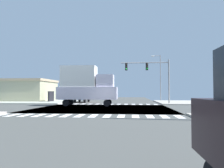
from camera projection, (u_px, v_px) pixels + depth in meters
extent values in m
cube|color=#424341|center=(103.00, 108.00, 22.81)|extent=(14.00, 90.00, 0.05)
cube|color=#424341|center=(103.00, 108.00, 22.81)|extent=(90.00, 12.00, 0.05)
cube|color=#A09B91|center=(196.00, 102.00, 33.62)|extent=(12.00, 12.00, 0.14)
cube|color=#999D90|center=(34.00, 102.00, 35.90)|extent=(12.00, 12.00, 0.14)
cube|color=white|center=(0.00, 115.00, 16.14)|extent=(0.50, 2.00, 0.01)
cube|color=white|center=(13.00, 115.00, 16.05)|extent=(0.50, 2.00, 0.01)
cube|color=white|center=(26.00, 115.00, 15.96)|extent=(0.50, 2.00, 0.01)
cube|color=white|center=(39.00, 115.00, 15.88)|extent=(0.50, 2.00, 0.01)
cube|color=white|center=(52.00, 115.00, 15.79)|extent=(0.50, 2.00, 0.01)
cube|color=white|center=(66.00, 116.00, 15.70)|extent=(0.50, 2.00, 0.01)
cube|color=white|center=(80.00, 116.00, 15.61)|extent=(0.50, 2.00, 0.01)
cube|color=white|center=(93.00, 116.00, 15.52)|extent=(0.50, 2.00, 0.01)
cube|color=white|center=(107.00, 116.00, 15.44)|extent=(0.50, 2.00, 0.01)
cube|color=white|center=(121.00, 116.00, 15.35)|extent=(0.50, 2.00, 0.01)
cube|color=white|center=(135.00, 116.00, 15.26)|extent=(0.50, 2.00, 0.01)
cube|color=white|center=(150.00, 116.00, 15.17)|extent=(0.50, 2.00, 0.01)
cube|color=white|center=(164.00, 117.00, 15.08)|extent=(0.50, 2.00, 0.01)
cube|color=white|center=(179.00, 117.00, 15.00)|extent=(0.50, 2.00, 0.01)
cube|color=white|center=(62.00, 104.00, 30.67)|extent=(0.50, 2.00, 0.01)
cube|color=white|center=(69.00, 104.00, 30.59)|extent=(0.50, 2.00, 0.01)
cube|color=white|center=(76.00, 104.00, 30.50)|extent=(0.50, 2.00, 0.01)
cube|color=white|center=(83.00, 104.00, 30.41)|extent=(0.50, 2.00, 0.01)
cube|color=white|center=(90.00, 104.00, 30.32)|extent=(0.50, 2.00, 0.01)
cube|color=white|center=(97.00, 104.00, 30.23)|extent=(0.50, 2.00, 0.01)
cube|color=white|center=(104.00, 104.00, 30.15)|extent=(0.50, 2.00, 0.01)
cube|color=white|center=(112.00, 104.00, 30.06)|extent=(0.50, 2.00, 0.01)
cube|color=white|center=(119.00, 104.00, 29.97)|extent=(0.50, 2.00, 0.01)
cube|color=white|center=(126.00, 104.00, 29.88)|extent=(0.50, 2.00, 0.01)
cube|color=white|center=(133.00, 104.00, 29.79)|extent=(0.50, 2.00, 0.01)
cube|color=white|center=(141.00, 104.00, 29.71)|extent=(0.50, 2.00, 0.01)
cube|color=white|center=(148.00, 104.00, 29.62)|extent=(0.50, 2.00, 0.01)
cube|color=white|center=(156.00, 104.00, 29.53)|extent=(0.50, 2.00, 0.01)
cylinder|color=gray|center=(169.00, 82.00, 29.79)|extent=(0.20, 0.20, 6.15)
cylinder|color=gray|center=(144.00, 63.00, 30.18)|extent=(6.63, 0.14, 0.14)
cube|color=black|center=(147.00, 67.00, 30.13)|extent=(0.32, 0.40, 1.00)
sphere|color=black|center=(147.00, 64.00, 29.90)|extent=(0.22, 0.22, 0.22)
sphere|color=black|center=(147.00, 66.00, 29.89)|extent=(0.22, 0.22, 0.22)
sphere|color=green|center=(147.00, 69.00, 29.88)|extent=(0.22, 0.22, 0.22)
cube|color=black|center=(126.00, 67.00, 30.38)|extent=(0.32, 0.40, 1.00)
sphere|color=black|center=(126.00, 64.00, 30.15)|extent=(0.22, 0.22, 0.22)
sphere|color=black|center=(126.00, 67.00, 30.14)|extent=(0.22, 0.22, 0.22)
sphere|color=green|center=(126.00, 69.00, 30.13)|extent=(0.22, 0.22, 0.22)
cylinder|color=gray|center=(161.00, 78.00, 40.13)|extent=(0.16, 0.16, 8.49)
cylinder|color=gray|center=(157.00, 56.00, 40.34)|extent=(1.40, 0.10, 0.10)
ellipsoid|color=silver|center=(153.00, 56.00, 40.40)|extent=(0.60, 0.32, 0.20)
cube|color=#AEAC88|center=(10.00, 91.00, 40.13)|extent=(14.99, 8.62, 3.53)
cube|color=tan|center=(11.00, 81.00, 40.20)|extent=(15.29, 8.92, 0.40)
cube|color=black|center=(51.00, 97.00, 36.01)|extent=(0.24, 2.20, 1.80)
cylinder|color=black|center=(100.00, 98.00, 50.69)|extent=(0.26, 0.68, 0.68)
cylinder|color=black|center=(94.00, 98.00, 50.82)|extent=(0.26, 0.68, 0.68)
cylinder|color=black|center=(102.00, 97.00, 53.60)|extent=(0.26, 0.68, 0.68)
cylinder|color=black|center=(96.00, 97.00, 53.73)|extent=(0.26, 0.68, 0.68)
cube|color=gold|center=(98.00, 95.00, 52.23)|extent=(1.80, 4.30, 0.66)
cube|color=black|center=(98.00, 92.00, 52.26)|extent=(1.55, 2.24, 0.54)
cylinder|color=black|center=(85.00, 100.00, 33.65)|extent=(0.26, 0.74, 0.74)
cylinder|color=black|center=(75.00, 100.00, 33.78)|extent=(0.26, 0.74, 0.74)
cylinder|color=black|center=(89.00, 100.00, 36.76)|extent=(0.26, 0.74, 0.74)
cylinder|color=black|center=(80.00, 100.00, 36.90)|extent=(0.26, 0.74, 0.74)
cube|color=maroon|center=(82.00, 95.00, 35.30)|extent=(1.96, 4.60, 0.88)
cube|color=black|center=(82.00, 90.00, 35.33)|extent=(1.69, 3.22, 0.72)
cylinder|color=black|center=(109.00, 102.00, 27.26)|extent=(0.80, 0.26, 0.80)
cylinder|color=black|center=(107.00, 103.00, 25.35)|extent=(0.80, 0.26, 0.80)
cylinder|color=black|center=(70.00, 102.00, 27.69)|extent=(0.80, 0.26, 0.80)
cylinder|color=black|center=(66.00, 103.00, 25.78)|extent=(0.80, 0.26, 0.80)
cube|color=silver|center=(88.00, 93.00, 26.56)|extent=(7.20, 2.40, 1.49)
cube|color=white|center=(79.00, 77.00, 26.72)|extent=(4.18, 2.30, 2.56)
cube|color=silver|center=(105.00, 81.00, 26.42)|extent=(2.02, 2.11, 1.49)
cylinder|color=black|center=(114.00, 97.00, 53.54)|extent=(0.26, 0.74, 0.74)
cylinder|color=black|center=(108.00, 97.00, 53.68)|extent=(0.26, 0.74, 0.74)
cylinder|color=black|center=(115.00, 97.00, 56.99)|extent=(0.26, 0.74, 0.74)
cylinder|color=black|center=(109.00, 97.00, 57.13)|extent=(0.26, 0.74, 0.74)
cube|color=slate|center=(112.00, 94.00, 55.36)|extent=(2.00, 5.10, 0.86)
cube|color=black|center=(111.00, 91.00, 54.50)|extent=(1.76, 1.78, 0.75)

